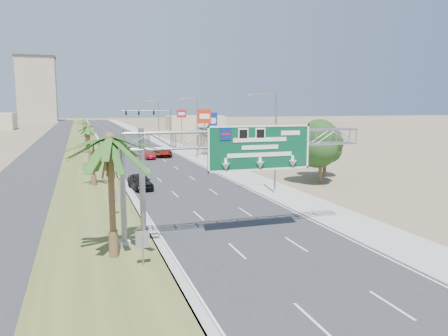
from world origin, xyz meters
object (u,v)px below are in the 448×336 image
palm_near (110,139)px  signal_mast (161,125)px  car_right_lane (163,152)px  pole_sign_blue (213,122)px  sign_gantry (235,147)px  store_building (248,139)px  pole_sign_red_far (181,116)px  car_mid_lane (149,154)px  car_far (113,145)px  pole_sign_red_near (204,119)px  car_left_lane (140,182)px

palm_near → signal_mast: palm_near is taller
car_right_lane → pole_sign_blue: 11.99m
sign_gantry → pole_sign_blue: 53.29m
store_building → pole_sign_red_far: bearing=117.5°
store_building → signal_mast: bearing=160.5°
car_mid_lane → pole_sign_red_far: 32.54m
sign_gantry → palm_near: size_ratio=2.01×
car_far → pole_sign_blue: pole_sign_blue is taller
sign_gantry → pole_sign_red_near: (10.71, 45.40, 0.42)m
car_left_lane → pole_sign_red_far: bearing=65.7°
pole_sign_blue → car_mid_lane: bearing=-154.1°
sign_gantry → pole_sign_red_far: pole_sign_red_far is taller
palm_near → car_left_lane: bearing=78.4°
palm_near → store_building: palm_near is taller
palm_near → car_mid_lane: palm_near is taller
store_building → pole_sign_blue: bearing=-152.6°
palm_near → car_far: 67.71m
signal_mast → car_mid_lane: 18.22m
car_right_lane → pole_sign_blue: size_ratio=0.77×
pole_sign_red_near → pole_sign_blue: 6.93m
pole_sign_red_near → pole_sign_red_far: pole_sign_red_near is taller
palm_near → pole_sign_red_far: (21.54, 76.60, -0.70)m
palm_near → car_far: size_ratio=1.62×
car_far → car_right_lane: bearing=-66.5°
car_left_lane → pole_sign_red_near: 30.80m
car_left_lane → car_mid_lane: car_left_lane is taller
pole_sign_red_far → car_far: bearing=-150.7°
car_left_lane → pole_sign_red_near: size_ratio=0.58×
car_right_lane → pole_sign_red_near: 9.12m
car_right_lane → car_mid_lane: bearing=-135.0°
signal_mast → pole_sign_blue: size_ratio=1.34×
car_left_lane → car_far: size_ratio=0.93×
sign_gantry → car_mid_lane: size_ratio=3.61×
car_far → pole_sign_red_far: pole_sign_red_far is taller
sign_gantry → pole_sign_red_near: pole_sign_red_near is taller
palm_near → store_building: (31.20, 58.00, -4.93)m
store_building → pole_sign_red_near: size_ratio=2.16×
palm_near → pole_sign_blue: (22.20, 53.33, -1.28)m
store_building → pole_sign_red_far: pole_sign_red_far is taller
palm_near → pole_sign_red_near: bearing=68.3°
signal_mast → pole_sign_red_far: size_ratio=1.30×
palm_near → pole_sign_blue: 57.78m
car_far → pole_sign_red_far: bearing=31.1°
car_left_lane → car_far: car_left_lane is taller
store_building → car_right_lane: store_building is taller
signal_mast → car_right_lane: bearing=-99.2°
pole_sign_red_far → car_mid_lane: bearing=-112.7°
palm_near → car_mid_lane: bearing=78.9°
store_building → pole_sign_red_far: 21.38m
pole_sign_blue → pole_sign_red_near: bearing=-119.2°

